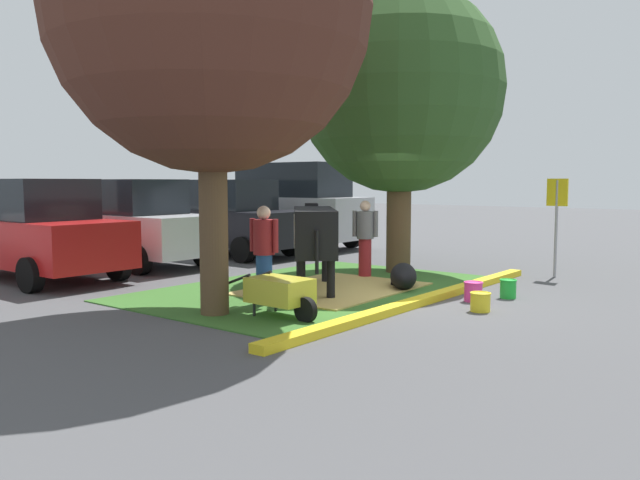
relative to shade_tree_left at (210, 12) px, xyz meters
The scene contains 19 objects.
ground_plane 5.43m from the shade_tree_left, 27.32° to the right, with size 80.00×80.00×0.00m, color #4C4C4F.
grass_island 5.14m from the shade_tree_left, ahead, with size 6.68×4.32×0.02m, color #386B28.
curb_yellow 5.47m from the shade_tree_left, 36.36° to the right, with size 7.88×0.24×0.12m, color yellow.
hay_bedding 5.16m from the shade_tree_left, ahead, with size 3.20×2.40×0.04m, color tan.
shade_tree_left is the anchor object (origin of this frame).
shade_tree_right 5.47m from the shade_tree_left, ahead, with size 4.37×4.37×6.09m.
cow_holstein 4.18m from the shade_tree_left, ahead, with size 2.62×2.33×1.53m.
calf_lying 5.63m from the shade_tree_left, 15.47° to the right, with size 1.28×0.99×0.48m.
person_handler 3.67m from the shade_tree_left, ahead, with size 0.34×0.53×1.58m.
person_visitor_near 5.62m from the shade_tree_left, ahead, with size 0.34×0.49×1.58m.
wheelbarrow 4.10m from the shade_tree_left, 64.21° to the right, with size 0.64×1.61×0.63m.
parking_sign 7.98m from the shade_tree_left, 21.60° to the right, with size 0.10×0.44×2.03m.
bucket_yellow 5.80m from the shade_tree_left, 48.39° to the right, with size 0.32×0.32×0.29m.
bucket_pink 5.94m from the shade_tree_left, 37.28° to the right, with size 0.32×0.32×0.33m.
bucket_green 6.47m from the shade_tree_left, 35.96° to the right, with size 0.29×0.29×0.32m.
sedan_red 6.37m from the shade_tree_left, 88.15° to the left, with size 2.02×4.40×2.02m.
sedan_blue 7.14m from the shade_tree_left, 64.77° to the left, with size 2.02×4.40×2.02m.
sedan_silver 8.40m from the shade_tree_left, 44.73° to the left, with size 2.02×4.40×2.02m.
suv_dark_grey 10.32m from the shade_tree_left, 33.72° to the left, with size 2.12×4.60×2.52m.
Camera 1 is at (-9.20, -5.43, 1.96)m, focal length 35.65 mm.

